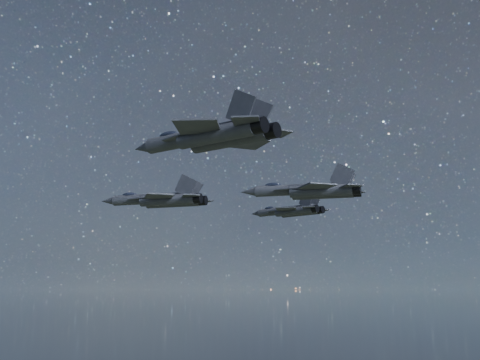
% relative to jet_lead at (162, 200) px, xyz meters
% --- Properties ---
extents(jet_lead, '(18.02, 12.81, 4.59)m').
position_rel_jet_lead_xyz_m(jet_lead, '(0.00, 0.00, 0.00)').
color(jet_lead, '#2D3039').
extents(jet_left, '(15.72, 10.43, 4.00)m').
position_rel_jet_lead_xyz_m(jet_left, '(15.22, 20.07, 0.24)').
color(jet_left, '#2D3039').
extents(jet_right, '(18.66, 12.60, 4.70)m').
position_rel_jet_lead_xyz_m(jet_right, '(18.77, -26.13, 1.41)').
color(jet_right, '#2D3039').
extents(jet_slot, '(16.17, 11.39, 4.09)m').
position_rel_jet_lead_xyz_m(jet_slot, '(24.56, -6.70, -1.13)').
color(jet_slot, '#2D3039').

